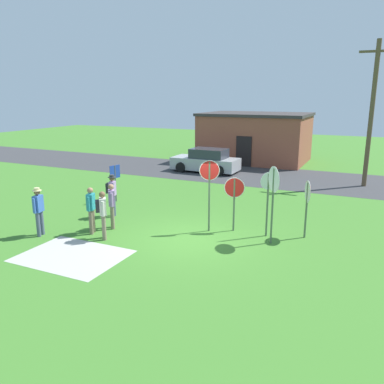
% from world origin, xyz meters
% --- Properties ---
extents(ground_plane, '(80.00, 80.00, 0.00)m').
position_xyz_m(ground_plane, '(0.00, 0.00, 0.00)').
color(ground_plane, '#3D7528').
extents(street_asphalt, '(60.00, 6.40, 0.01)m').
position_xyz_m(street_asphalt, '(0.00, 11.72, 0.00)').
color(street_asphalt, '#38383A').
rests_on(street_asphalt, ground).
extents(concrete_path, '(3.20, 2.40, 0.01)m').
position_xyz_m(concrete_path, '(-2.72, -2.88, 0.00)').
color(concrete_path, '#ADAAA3').
rests_on(concrete_path, ground).
extents(building_background, '(7.66, 5.63, 3.56)m').
position_xyz_m(building_background, '(-2.79, 17.10, 1.79)').
color(building_background, brown).
rests_on(building_background, ground).
extents(utility_pole, '(1.80, 0.24, 7.61)m').
position_xyz_m(utility_pole, '(5.07, 11.41, 3.98)').
color(utility_pole, brown).
rests_on(utility_pole, ground).
extents(parked_car_on_street, '(4.31, 2.05, 1.51)m').
position_xyz_m(parked_car_on_street, '(-4.40, 11.52, 0.69)').
color(parked_car_on_street, '#A5A8AD').
rests_on(parked_car_on_street, ground).
extents(stop_sign_low_front, '(0.45, 0.43, 2.30)m').
position_xyz_m(stop_sign_low_front, '(2.24, 1.44, 1.52)').
color(stop_sign_low_front, '#51664C').
rests_on(stop_sign_low_front, ground).
extents(stop_sign_leaning_left, '(0.71, 0.22, 1.99)m').
position_xyz_m(stop_sign_leaning_left, '(1.01, 1.47, 1.35)').
color(stop_sign_leaning_left, '#51664C').
rests_on(stop_sign_leaning_left, ground).
extents(stop_sign_center_cluster, '(0.67, 0.31, 2.62)m').
position_xyz_m(stop_sign_center_cluster, '(0.21, 1.05, 1.78)').
color(stop_sign_center_cluster, '#51664C').
rests_on(stop_sign_center_cluster, ground).
extents(stop_sign_rear_right, '(0.53, 0.70, 2.62)m').
position_xyz_m(stop_sign_rear_right, '(2.56, 0.83, 1.82)').
color(stop_sign_rear_right, '#51664C').
rests_on(stop_sign_rear_right, ground).
extents(stop_sign_nearest, '(0.30, 0.70, 2.03)m').
position_xyz_m(stop_sign_nearest, '(3.50, 1.84, 1.38)').
color(stop_sign_nearest, '#51664C').
rests_on(stop_sign_nearest, ground).
extents(person_with_sunhat, '(0.47, 0.48, 1.69)m').
position_xyz_m(person_with_sunhat, '(-2.77, -1.26, 0.98)').
color(person_with_sunhat, '#7A6B56').
rests_on(person_with_sunhat, ground).
extents(person_on_left, '(0.40, 0.47, 1.69)m').
position_xyz_m(person_on_left, '(-3.18, -0.19, 0.95)').
color(person_on_left, '#7A6B56').
rests_on(person_on_left, ground).
extents(person_holding_notes, '(0.33, 0.54, 1.69)m').
position_xyz_m(person_holding_notes, '(-3.50, -0.95, 0.95)').
color(person_holding_notes, '#7A6B56').
rests_on(person_holding_notes, ground).
extents(person_in_blue, '(0.43, 0.54, 1.74)m').
position_xyz_m(person_in_blue, '(-4.05, 1.01, 1.01)').
color(person_in_blue, '#4C5670').
rests_on(person_in_blue, ground).
extents(person_in_dark_shirt, '(0.31, 0.56, 1.74)m').
position_xyz_m(person_in_dark_shirt, '(-5.01, -1.93, 0.98)').
color(person_in_dark_shirt, '#4C5670').
rests_on(person_in_dark_shirt, ground).
extents(info_panel_leftmost, '(0.15, 0.59, 1.71)m').
position_xyz_m(info_panel_leftmost, '(-5.32, 2.98, 1.18)').
color(info_panel_leftmost, '#4C4C51').
rests_on(info_panel_leftmost, ground).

